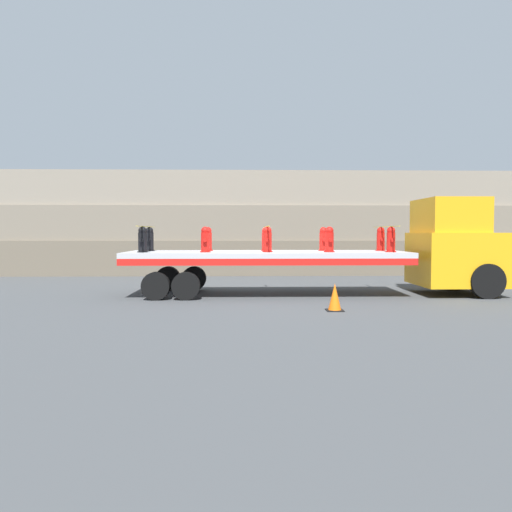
{
  "coord_description": "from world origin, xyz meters",
  "views": [
    {
      "loc": [
        -0.75,
        -15.65,
        1.96
      ],
      "look_at": [
        -0.33,
        0.0,
        1.22
      ],
      "focal_mm": 35.0,
      "sensor_mm": 36.0,
      "label": 1
    }
  ],
  "objects_px": {
    "fire_hydrant_black_near_0": "(142,240)",
    "fire_hydrant_red_far_2": "(266,239)",
    "fire_hydrant_red_near_1": "(205,240)",
    "fire_hydrant_red_near_4": "(391,240)",
    "fire_hydrant_red_near_3": "(329,240)",
    "traffic_cone": "(335,297)",
    "fire_hydrant_red_far_3": "(323,239)",
    "truck_cab": "(457,248)",
    "flatbed_trailer": "(251,259)",
    "fire_hydrant_red_near_2": "(268,240)",
    "fire_hydrant_black_far_0": "(150,239)",
    "fire_hydrant_red_far_1": "(208,239)",
    "fire_hydrant_red_far_4": "(381,239)"
  },
  "relations": [
    {
      "from": "fire_hydrant_red_far_2",
      "to": "fire_hydrant_red_near_3",
      "type": "xyz_separation_m",
      "value": [
        1.88,
        -1.13,
        0.0
      ]
    },
    {
      "from": "fire_hydrant_red_near_3",
      "to": "traffic_cone",
      "type": "height_order",
      "value": "fire_hydrant_red_near_3"
    },
    {
      "from": "truck_cab",
      "to": "fire_hydrant_red_far_1",
      "type": "distance_m",
      "value": 7.98
    },
    {
      "from": "fire_hydrant_red_far_3",
      "to": "fire_hydrant_red_far_4",
      "type": "distance_m",
      "value": 1.88
    },
    {
      "from": "fire_hydrant_black_far_0",
      "to": "fire_hydrant_red_far_4",
      "type": "height_order",
      "value": "same"
    },
    {
      "from": "flatbed_trailer",
      "to": "fire_hydrant_red_far_3",
      "type": "bearing_deg",
      "value": 13.42
    },
    {
      "from": "fire_hydrant_red_far_1",
      "to": "fire_hydrant_red_near_3",
      "type": "bearing_deg",
      "value": -16.71
    },
    {
      "from": "flatbed_trailer",
      "to": "fire_hydrant_red_near_3",
      "type": "height_order",
      "value": "fire_hydrant_red_near_3"
    },
    {
      "from": "fire_hydrant_red_far_3",
      "to": "truck_cab",
      "type": "bearing_deg",
      "value": -7.7
    },
    {
      "from": "fire_hydrant_red_near_1",
      "to": "fire_hydrant_red_near_4",
      "type": "bearing_deg",
      "value": 0.0
    },
    {
      "from": "fire_hydrant_red_near_1",
      "to": "fire_hydrant_red_near_4",
      "type": "height_order",
      "value": "same"
    },
    {
      "from": "truck_cab",
      "to": "fire_hydrant_red_far_3",
      "type": "bearing_deg",
      "value": 172.3
    },
    {
      "from": "fire_hydrant_black_near_0",
      "to": "fire_hydrant_red_near_1",
      "type": "height_order",
      "value": "same"
    },
    {
      "from": "fire_hydrant_red_near_1",
      "to": "fire_hydrant_red_far_1",
      "type": "xyz_separation_m",
      "value": [
        0.0,
        1.13,
        0.0
      ]
    },
    {
      "from": "fire_hydrant_black_near_0",
      "to": "fire_hydrant_red_near_2",
      "type": "distance_m",
      "value": 3.77
    },
    {
      "from": "fire_hydrant_red_far_2",
      "to": "fire_hydrant_red_near_4",
      "type": "distance_m",
      "value": 3.94
    },
    {
      "from": "fire_hydrant_black_far_0",
      "to": "fire_hydrant_red_far_2",
      "type": "xyz_separation_m",
      "value": [
        3.77,
        0.0,
        0.0
      ]
    },
    {
      "from": "fire_hydrant_red_near_2",
      "to": "traffic_cone",
      "type": "bearing_deg",
      "value": -60.52
    },
    {
      "from": "fire_hydrant_red_near_4",
      "to": "fire_hydrant_red_far_1",
      "type": "bearing_deg",
      "value": 168.68
    },
    {
      "from": "traffic_cone",
      "to": "fire_hydrant_red_far_1",
      "type": "bearing_deg",
      "value": 131.57
    },
    {
      "from": "fire_hydrant_black_near_0",
      "to": "fire_hydrant_red_far_4",
      "type": "xyz_separation_m",
      "value": [
        7.54,
        1.13,
        0.0
      ]
    },
    {
      "from": "fire_hydrant_black_near_0",
      "to": "fire_hydrant_red_far_3",
      "type": "xyz_separation_m",
      "value": [
        5.65,
        1.13,
        0.0
      ]
    },
    {
      "from": "fire_hydrant_black_far_0",
      "to": "fire_hydrant_red_near_3",
      "type": "xyz_separation_m",
      "value": [
        5.65,
        -1.13,
        0.0
      ]
    },
    {
      "from": "fire_hydrant_red_near_3",
      "to": "traffic_cone",
      "type": "relative_size",
      "value": 1.13
    },
    {
      "from": "fire_hydrant_red_near_3",
      "to": "fire_hydrant_red_near_4",
      "type": "xyz_separation_m",
      "value": [
        1.88,
        0.0,
        0.0
      ]
    },
    {
      "from": "traffic_cone",
      "to": "fire_hydrant_black_far_0",
      "type": "bearing_deg",
      "value": 143.94
    },
    {
      "from": "fire_hydrant_black_near_0",
      "to": "fire_hydrant_red_near_2",
      "type": "relative_size",
      "value": 1.0
    },
    {
      "from": "fire_hydrant_red_far_3",
      "to": "fire_hydrant_red_near_1",
      "type": "bearing_deg",
      "value": -163.29
    },
    {
      "from": "fire_hydrant_black_far_0",
      "to": "fire_hydrant_red_near_1",
      "type": "relative_size",
      "value": 1.0
    },
    {
      "from": "fire_hydrant_red_near_1",
      "to": "fire_hydrant_red_far_2",
      "type": "bearing_deg",
      "value": 30.98
    },
    {
      "from": "fire_hydrant_red_near_1",
      "to": "fire_hydrant_red_far_3",
      "type": "distance_m",
      "value": 3.94
    },
    {
      "from": "fire_hydrant_red_near_1",
      "to": "fire_hydrant_red_far_1",
      "type": "distance_m",
      "value": 1.13
    },
    {
      "from": "fire_hydrant_red_far_3",
      "to": "fire_hydrant_red_far_4",
      "type": "height_order",
      "value": "same"
    },
    {
      "from": "fire_hydrant_red_near_4",
      "to": "traffic_cone",
      "type": "height_order",
      "value": "fire_hydrant_red_near_4"
    },
    {
      "from": "fire_hydrant_black_far_0",
      "to": "traffic_cone",
      "type": "bearing_deg",
      "value": -36.06
    },
    {
      "from": "fire_hydrant_red_near_2",
      "to": "traffic_cone",
      "type": "relative_size",
      "value": 1.13
    },
    {
      "from": "truck_cab",
      "to": "fire_hydrant_red_far_1",
      "type": "xyz_separation_m",
      "value": [
        -7.96,
        0.57,
        0.26
      ]
    },
    {
      "from": "truck_cab",
      "to": "traffic_cone",
      "type": "xyz_separation_m",
      "value": [
        -4.52,
        -3.31,
        -1.14
      ]
    },
    {
      "from": "fire_hydrant_red_near_2",
      "to": "fire_hydrant_black_near_0",
      "type": "bearing_deg",
      "value": 180.0
    },
    {
      "from": "fire_hydrant_red_near_4",
      "to": "fire_hydrant_red_far_4",
      "type": "relative_size",
      "value": 1.0
    },
    {
      "from": "fire_hydrant_red_near_1",
      "to": "flatbed_trailer",
      "type": "bearing_deg",
      "value": 22.04
    },
    {
      "from": "truck_cab",
      "to": "fire_hydrant_black_far_0",
      "type": "relative_size",
      "value": 3.89
    },
    {
      "from": "truck_cab",
      "to": "fire_hydrant_red_near_3",
      "type": "height_order",
      "value": "truck_cab"
    },
    {
      "from": "fire_hydrant_black_far_0",
      "to": "flatbed_trailer",
      "type": "bearing_deg",
      "value": -9.78
    },
    {
      "from": "fire_hydrant_red_far_3",
      "to": "fire_hydrant_red_near_4",
      "type": "xyz_separation_m",
      "value": [
        1.88,
        -1.13,
        0.0
      ]
    },
    {
      "from": "fire_hydrant_black_near_0",
      "to": "truck_cab",
      "type": "bearing_deg",
      "value": 3.29
    },
    {
      "from": "fire_hydrant_black_near_0",
      "to": "fire_hydrant_red_far_2",
      "type": "distance_m",
      "value": 3.94
    },
    {
      "from": "fire_hydrant_red_near_2",
      "to": "fire_hydrant_red_near_3",
      "type": "distance_m",
      "value": 1.88
    },
    {
      "from": "truck_cab",
      "to": "fire_hydrant_red_near_1",
      "type": "xyz_separation_m",
      "value": [
        -7.96,
        -0.57,
        0.26
      ]
    },
    {
      "from": "fire_hydrant_black_far_0",
      "to": "fire_hydrant_red_far_1",
      "type": "bearing_deg",
      "value": 0.0
    }
  ]
}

